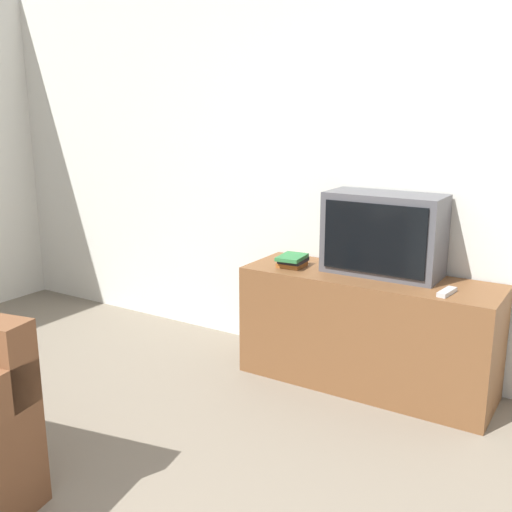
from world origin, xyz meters
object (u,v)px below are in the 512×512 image
object	(u,v)px
tv_stand	(366,331)
television	(383,234)
remote_on_stand	(447,292)
book_stack	(292,261)

from	to	relation	value
tv_stand	television	world-z (taller)	television
television	remote_on_stand	distance (m)	0.53
book_stack	remote_on_stand	bearing A→B (deg)	-3.68
book_stack	tv_stand	bearing A→B (deg)	6.28
television	book_stack	bearing A→B (deg)	-165.22
tv_stand	remote_on_stand	bearing A→B (deg)	-13.48
tv_stand	television	xyz separation A→B (m)	(0.04, 0.09, 0.58)
tv_stand	remote_on_stand	xyz separation A→B (m)	(0.48, -0.12, 0.36)
remote_on_stand	television	bearing A→B (deg)	155.29
tv_stand	book_stack	distance (m)	0.62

